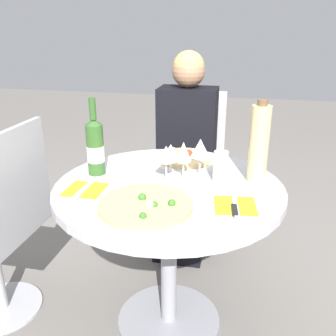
% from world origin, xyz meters
% --- Properties ---
extents(ground_plane, '(12.00, 12.00, 0.00)m').
position_xyz_m(ground_plane, '(0.00, 0.00, 0.00)').
color(ground_plane, slate).
rests_on(ground_plane, ground).
extents(dining_table, '(0.95, 0.95, 0.72)m').
position_xyz_m(dining_table, '(0.00, 0.00, 0.58)').
color(dining_table, gray).
rests_on(dining_table, ground_plane).
extents(chair_behind_diner, '(0.43, 0.43, 0.95)m').
position_xyz_m(chair_behind_diner, '(-0.06, 0.85, 0.46)').
color(chair_behind_diner, '#ADADB2').
rests_on(chair_behind_diner, ground_plane).
extents(seated_diner, '(0.34, 0.44, 1.20)m').
position_xyz_m(seated_diner, '(-0.06, 0.70, 0.55)').
color(seated_diner, black).
rests_on(seated_diner, ground_plane).
extents(chair_empty_side, '(0.43, 0.43, 0.95)m').
position_xyz_m(chair_empty_side, '(-0.77, -0.10, 0.46)').
color(chair_empty_side, '#ADADB2').
rests_on(chair_empty_side, ground_plane).
extents(pizza_large, '(0.34, 0.34, 0.04)m').
position_xyz_m(pizza_large, '(-0.04, -0.22, 0.73)').
color(pizza_large, '#DBB26B').
rests_on(pizza_large, dining_table).
extents(pizza_small_far, '(0.26, 0.26, 0.05)m').
position_xyz_m(pizza_small_far, '(0.01, 0.32, 0.73)').
color(pizza_small_far, '#E5C17F').
rests_on(pizza_small_far, dining_table).
extents(wine_bottle, '(0.08, 0.08, 0.34)m').
position_xyz_m(wine_bottle, '(-0.34, 0.05, 0.84)').
color(wine_bottle, '#2D5623').
rests_on(wine_bottle, dining_table).
extents(tall_carafe, '(0.08, 0.08, 0.34)m').
position_xyz_m(tall_carafe, '(0.35, 0.13, 0.88)').
color(tall_carafe, tan).
rests_on(tall_carafe, dining_table).
extents(sugar_shaker, '(0.06, 0.06, 0.13)m').
position_xyz_m(sugar_shaker, '(0.20, 0.08, 0.78)').
color(sugar_shaker, silver).
rests_on(sugar_shaker, dining_table).
extents(wine_glass_center, '(0.07, 0.07, 0.16)m').
position_xyz_m(wine_glass_center, '(0.04, 0.09, 0.84)').
color(wine_glass_center, silver).
rests_on(wine_glass_center, dining_table).
extents(wine_glass_front_left, '(0.08, 0.08, 0.15)m').
position_xyz_m(wine_glass_front_left, '(-0.02, 0.04, 0.84)').
color(wine_glass_front_left, silver).
rests_on(wine_glass_front_left, dining_table).
extents(wine_glass_back_right, '(0.08, 0.08, 0.17)m').
position_xyz_m(wine_glass_back_right, '(0.11, 0.13, 0.84)').
color(wine_glass_back_right, silver).
rests_on(wine_glass_back_right, dining_table).
extents(wine_glass_back_left, '(0.08, 0.08, 0.13)m').
position_xyz_m(wine_glass_back_left, '(-0.02, 0.13, 0.82)').
color(wine_glass_back_left, silver).
rests_on(wine_glass_back_left, dining_table).
extents(place_setting_left, '(0.15, 0.19, 0.01)m').
position_xyz_m(place_setting_left, '(-0.32, -0.13, 0.72)').
color(place_setting_left, yellow).
rests_on(place_setting_left, dining_table).
extents(place_setting_right, '(0.17, 0.19, 0.01)m').
position_xyz_m(place_setting_right, '(0.28, -0.14, 0.72)').
color(place_setting_right, yellow).
rests_on(place_setting_right, dining_table).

